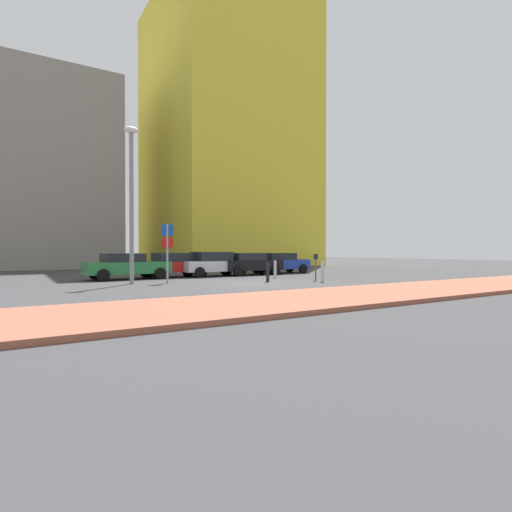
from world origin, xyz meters
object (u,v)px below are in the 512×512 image
Objects in this scene: parking_meter at (316,263)px; traffic_bollard_far at (323,272)px; parked_car_silver at (214,264)px; parked_car_black at (249,263)px; parked_car_red at (174,264)px; parking_sign_post at (167,246)px; traffic_bollard_mid at (268,272)px; parked_car_blue at (280,263)px; parked_car_green at (127,266)px; street_lamp at (131,192)px; traffic_bollard_near at (275,269)px.

parking_meter reaches higher than traffic_bollard_far.
parked_car_black is (2.56, -0.07, -0.03)m from parked_car_silver.
traffic_bollard_far is (5.10, -7.67, -0.24)m from parked_car_red.
parking_sign_post is at bearing -152.54° from parked_car_black.
parked_car_blue is at bearing 50.45° from traffic_bollard_mid.
parked_car_silver is 1.03× the size of parked_car_blue.
traffic_bollard_far is (6.94, -3.48, -1.31)m from parking_sign_post.
parking_meter is 2.78m from traffic_bollard_mid.
parked_car_silver is at bearing 116.23° from parking_meter.
parked_car_green is 4.03m from parking_sign_post.
street_lamp reaches higher than traffic_bollard_mid.
parking_sign_post reaches higher than parked_car_green.
parked_car_green is at bearing 178.45° from parked_car_silver.
street_lamp reaches higher than parked_car_blue.
parked_car_green reaches higher than traffic_bollard_near.
parked_car_green is at bearing 156.23° from traffic_bollard_near.
traffic_bollard_mid is at bearing -21.21° from street_lamp.
street_lamp is 9.13m from traffic_bollard_near.
parking_sign_post is at bearing 153.38° from traffic_bollard_far.
parked_car_green is 4.38× the size of traffic_bollard_far.
parked_car_blue is 12.36m from street_lamp.
parking_sign_post reaches higher than traffic_bollard_mid.
parking_sign_post is at bearing -13.85° from street_lamp.
parked_car_silver is 4.14× the size of traffic_bollard_far.
parked_car_black is 1.43× the size of parking_sign_post.
parked_car_black reaches higher than parking_meter.
street_lamp is 10.15m from traffic_bollard_far.
parked_car_green is 7.85m from parked_car_black.
parking_sign_post is 2.88× the size of traffic_bollard_mid.
parked_car_red is at bearing 128.82° from parking_meter.
parked_car_blue is at bearing -0.67° from parked_car_red.
parked_car_black is at bearing -1.48° from parked_car_silver.
parked_car_red is 5.00m from parked_car_black.
parked_car_silver reaches higher than parking_meter.
traffic_bollard_mid is (-2.70, 0.56, -0.41)m from parking_meter.
traffic_bollard_far is (0.29, -3.82, 0.02)m from traffic_bollard_near.
parked_car_silver is 2.56m from parked_car_black.
parked_car_red is 3.08× the size of parking_meter.
parking_sign_post reaches higher than parking_meter.
parking_sign_post reaches higher than parked_car_blue.
traffic_bollard_near is (-0.14, -3.19, -0.25)m from parked_car_black.
parked_car_red is 1.00× the size of parked_car_silver.
parked_car_green is at bearing 137.94° from traffic_bollard_far.
traffic_bollard_near is at bearing -128.27° from parked_car_blue.
traffic_bollard_near is at bearing 2.96° from parking_sign_post.
parked_car_green is 4.57× the size of traffic_bollard_mid.
parked_car_green is 0.62× the size of street_lamp.
traffic_bollard_near is (7.71, -3.39, -0.25)m from parked_car_green.
traffic_bollard_far is at bearing -24.38° from street_lamp.
parked_car_red is at bearing 141.40° from traffic_bollard_near.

